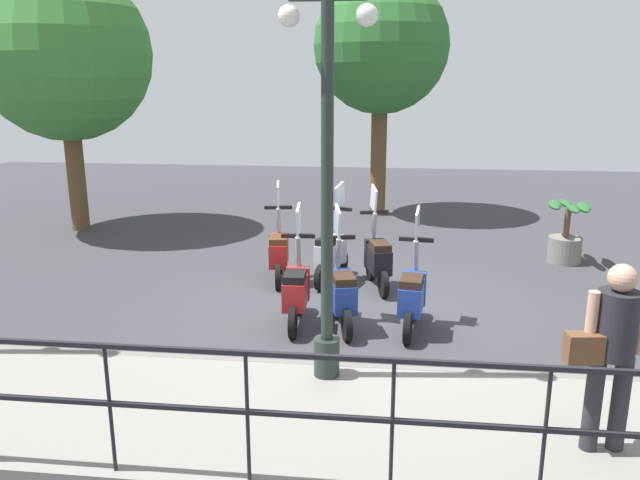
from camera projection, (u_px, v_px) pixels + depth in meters
The scene contains 14 objects.
ground_plane at pixel (354, 306), 8.77m from camera, with size 28.00×28.00×0.00m, color #38383D.
promenade_walkway at pixel (332, 420), 5.72m from camera, with size 2.20×20.00×0.15m.
fence_railing at pixel (319, 396), 4.51m from camera, with size 0.04×16.03×1.07m.
lamp_post_near at pixel (327, 207), 5.99m from camera, with size 0.26×0.90×4.02m.
pedestrian_with_bag at pixel (611, 344), 4.92m from camera, with size 0.36×0.64×1.59m.
tree_large at pixel (64, 55), 12.31m from camera, with size 3.42×3.42×5.28m.
tree_distant at pixel (381, 46), 13.72m from camera, with size 3.00×3.00×5.31m.
potted_palm at pixel (566, 237), 10.75m from camera, with size 1.06×0.66×1.05m.
scooter_near_0 at pixel (412, 295), 7.80m from camera, with size 1.23×0.45×1.54m.
scooter_near_1 at pixel (341, 292), 7.90m from camera, with size 1.21×0.52×1.54m.
scooter_near_2 at pixel (296, 290), 7.98m from camera, with size 1.23×0.44×1.54m.
scooter_far_0 at pixel (377, 258), 9.40m from camera, with size 1.21×0.52×1.54m.
scooter_far_1 at pixel (332, 253), 9.68m from camera, with size 1.20×0.54×1.54m.
scooter_far_2 at pixel (279, 252), 9.74m from camera, with size 1.23×0.46×1.54m.
Camera 1 is at (-8.24, -0.48, 3.12)m, focal length 35.00 mm.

